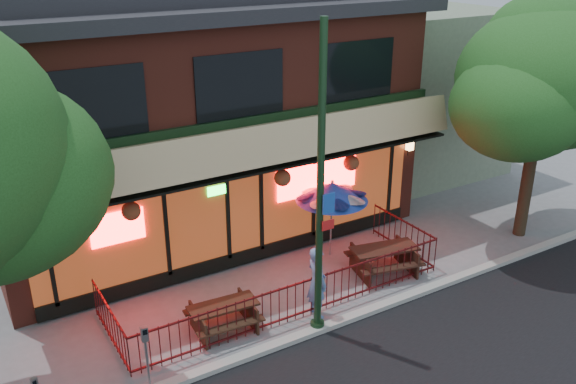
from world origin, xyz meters
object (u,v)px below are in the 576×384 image
picnic_table_right (384,256)px  pedestrian (317,282)px  street_light (320,204)px  parking_meter_near (146,348)px  street_tree_right (543,71)px  picnic_table_left (223,313)px  patio_umbrella (332,192)px

picnic_table_right → pedestrian: 2.78m
street_light → picnic_table_right: bearing=22.6°
pedestrian → picnic_table_right: bearing=-70.8°
picnic_table_right → parking_meter_near: 7.08m
street_tree_right → pedestrian: (-7.74, -0.49, -4.05)m
picnic_table_left → pedestrian: size_ratio=0.92×
street_light → picnic_table_left: street_light is taller
street_tree_right → picnic_table_left: bearing=179.3°
picnic_table_right → pedestrian: (-2.65, -0.73, 0.41)m
parking_meter_near → street_light: bearing=-0.0°
pedestrian → street_light: bearing=153.0°
picnic_table_left → picnic_table_right: picnic_table_right is taller
street_tree_right → picnic_table_left: 10.87m
street_tree_right → pedestrian: size_ratio=3.87×
street_tree_right → picnic_table_left: street_tree_right is taller
picnic_table_left → patio_umbrella: bearing=22.2°
street_light → pedestrian: street_light is taller
picnic_table_right → picnic_table_left: bearing=-178.5°
patio_umbrella → parking_meter_near: size_ratio=1.50×
street_light → picnic_table_right: 4.16m
street_tree_right → picnic_table_right: street_tree_right is taller
street_tree_right → parking_meter_near: (-12.04, -0.99, -3.93)m
patio_umbrella → parking_meter_near: (-6.31, -2.80, -0.92)m
pedestrian → parking_meter_near: 4.33m
street_tree_right → picnic_table_left: size_ratio=4.23×
street_tree_right → pedestrian: street_tree_right is taller
picnic_table_right → pedestrian: size_ratio=1.12×
street_light → patio_umbrella: (2.31, 2.80, -1.20)m
street_light → street_tree_right: bearing=7.0°
street_tree_right → picnic_table_right: 6.77m
street_tree_right → patio_umbrella: street_tree_right is taller
picnic_table_right → patio_umbrella: 2.23m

